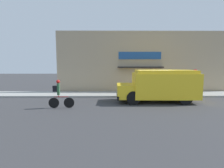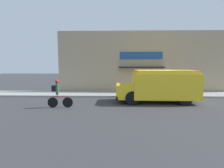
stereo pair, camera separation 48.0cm
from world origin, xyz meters
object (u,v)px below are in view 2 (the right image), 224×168
cyclist (58,94)px  stop_sign_post (197,78)px  school_bus (160,86)px  trash_bin (159,88)px

cyclist → stop_sign_post: (9.95, 3.84, 0.70)m
cyclist → stop_sign_post: 10.68m
school_bus → trash_bin: size_ratio=6.18×
cyclist → stop_sign_post: size_ratio=0.81×
school_bus → trash_bin: bearing=77.4°
cyclist → trash_bin: cyclist is taller
cyclist → stop_sign_post: stop_sign_post is taller
stop_sign_post → trash_bin: size_ratio=2.38×
trash_bin → cyclist: bearing=-145.4°
trash_bin → stop_sign_post: bearing=-24.2°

